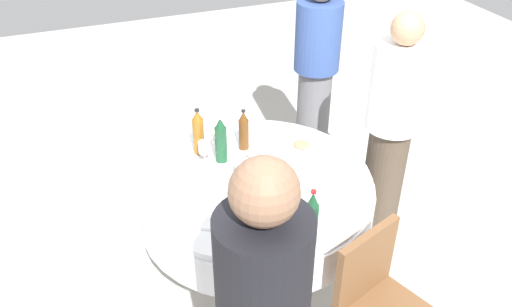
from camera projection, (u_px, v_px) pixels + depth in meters
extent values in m
plane|color=#B7B2A8|center=(256.00, 270.00, 3.46)|extent=(10.00, 10.00, 0.00)
cylinder|color=white|center=(256.00, 181.00, 3.06)|extent=(1.33, 1.33, 0.04)
cylinder|color=white|center=(256.00, 199.00, 3.13)|extent=(1.36, 1.36, 0.22)
cylinder|color=slate|center=(256.00, 243.00, 3.32)|extent=(0.14, 0.14, 0.48)
cylinder|color=slate|center=(256.00, 268.00, 3.45)|extent=(0.56, 0.56, 0.03)
cylinder|color=#593314|center=(244.00, 135.00, 3.26)|extent=(0.06, 0.06, 0.20)
cone|color=#593314|center=(243.00, 116.00, 3.19)|extent=(0.06, 0.06, 0.06)
cylinder|color=black|center=(243.00, 111.00, 3.17)|extent=(0.02, 0.02, 0.01)
cylinder|color=#194728|center=(221.00, 144.00, 3.14)|extent=(0.07, 0.07, 0.23)
cone|color=#194728|center=(220.00, 123.00, 3.06)|extent=(0.06, 0.06, 0.06)
cylinder|color=silver|center=(220.00, 118.00, 3.04)|extent=(0.03, 0.03, 0.01)
cylinder|color=#8C5619|center=(199.00, 137.00, 3.20)|extent=(0.07, 0.07, 0.23)
cone|color=#8C5619|center=(197.00, 115.00, 3.12)|extent=(0.06, 0.06, 0.06)
cylinder|color=black|center=(197.00, 110.00, 3.11)|extent=(0.03, 0.03, 0.01)
cylinder|color=#194728|center=(311.00, 224.00, 2.54)|extent=(0.07, 0.07, 0.23)
cone|color=#194728|center=(313.00, 199.00, 2.46)|extent=(0.06, 0.06, 0.08)
cylinder|color=red|center=(314.00, 192.00, 2.43)|extent=(0.03, 0.03, 0.01)
cylinder|color=white|center=(255.00, 169.00, 3.12)|extent=(0.06, 0.06, 0.00)
cylinder|color=white|center=(255.00, 164.00, 3.09)|extent=(0.01, 0.01, 0.08)
cylinder|color=white|center=(255.00, 153.00, 3.05)|extent=(0.07, 0.07, 0.06)
cylinder|color=gold|center=(255.00, 156.00, 3.06)|extent=(0.06, 0.06, 0.02)
cylinder|color=white|center=(248.00, 228.00, 2.69)|extent=(0.06, 0.06, 0.00)
cylinder|color=white|center=(248.00, 222.00, 2.67)|extent=(0.01, 0.01, 0.08)
cylinder|color=white|center=(247.00, 211.00, 2.63)|extent=(0.07, 0.07, 0.06)
cylinder|color=gold|center=(247.00, 214.00, 2.64)|extent=(0.06, 0.06, 0.02)
cylinder|color=white|center=(275.00, 192.00, 2.94)|extent=(0.06, 0.06, 0.00)
cylinder|color=white|center=(275.00, 186.00, 2.92)|extent=(0.01, 0.01, 0.07)
cylinder|color=white|center=(276.00, 176.00, 2.88)|extent=(0.07, 0.07, 0.06)
cylinder|color=maroon|center=(276.00, 179.00, 2.89)|extent=(0.06, 0.06, 0.03)
cylinder|color=white|center=(243.00, 179.00, 3.03)|extent=(0.06, 0.06, 0.00)
cylinder|color=white|center=(242.00, 174.00, 3.02)|extent=(0.01, 0.01, 0.06)
cylinder|color=white|center=(242.00, 165.00, 2.98)|extent=(0.07, 0.07, 0.06)
cylinder|color=white|center=(205.00, 161.00, 3.19)|extent=(0.06, 0.06, 0.00)
cylinder|color=white|center=(205.00, 157.00, 3.17)|extent=(0.01, 0.01, 0.06)
cylinder|color=white|center=(204.00, 147.00, 3.13)|extent=(0.07, 0.07, 0.07)
cylinder|color=white|center=(302.00, 147.00, 3.31)|extent=(0.24, 0.24, 0.02)
ellipsoid|color=tan|center=(302.00, 145.00, 3.30)|extent=(0.11, 0.10, 0.02)
cylinder|color=white|center=(189.00, 201.00, 2.86)|extent=(0.20, 0.20, 0.02)
cube|color=silver|center=(334.00, 167.00, 3.14)|extent=(0.18, 0.06, 0.00)
cube|color=silver|center=(296.00, 209.00, 2.81)|extent=(0.18, 0.04, 0.00)
cube|color=silver|center=(214.00, 230.00, 2.67)|extent=(0.10, 0.17, 0.00)
cube|color=white|center=(222.00, 133.00, 3.44)|extent=(0.18, 0.18, 0.02)
cylinder|color=#4C3F33|center=(383.00, 181.00, 3.55)|extent=(0.26, 0.26, 0.85)
cylinder|color=white|center=(398.00, 87.00, 3.17)|extent=(0.34, 0.34, 0.54)
sphere|color=tan|center=(408.00, 29.00, 2.97)|extent=(0.19, 0.19, 0.19)
cylinder|color=slate|center=(313.00, 118.00, 4.26)|extent=(0.26, 0.26, 0.85)
cylinder|color=#334C8C|center=(318.00, 36.00, 3.88)|extent=(0.34, 0.34, 0.51)
cylinder|color=black|center=(263.00, 281.00, 1.84)|extent=(0.34, 0.34, 0.55)
sphere|color=#8C664C|center=(264.00, 191.00, 1.62)|extent=(0.23, 0.23, 0.23)
cube|color=brown|center=(365.00, 266.00, 2.58)|extent=(0.17, 0.39, 0.42)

